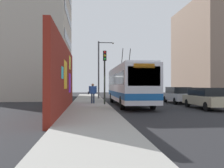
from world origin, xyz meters
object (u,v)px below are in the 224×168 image
(pedestrian_midblock, at_px, (93,92))
(street_lamp, at_px, (100,66))
(city_bus, at_px, (129,84))
(parked_car_silver, at_px, (178,95))
(traffic_light, at_px, (105,68))
(parked_car_champagne, at_px, (207,98))

(pedestrian_midblock, distance_m, street_lamp, 8.49)
(pedestrian_midblock, height_order, street_lamp, street_lamp)
(city_bus, distance_m, parked_car_silver, 5.65)
(city_bus, bearing_deg, traffic_light, 105.68)
(street_lamp, bearing_deg, traffic_light, 179.25)
(city_bus, bearing_deg, street_lamp, 13.32)
(parked_car_champagne, relative_size, parked_car_silver, 1.10)
(parked_car_silver, relative_size, pedestrian_midblock, 2.51)
(parked_car_champagne, xyz_separation_m, traffic_light, (3.18, 7.35, 2.34))
(city_bus, height_order, parked_car_champagne, city_bus)
(parked_car_champagne, bearing_deg, traffic_light, 66.60)
(city_bus, relative_size, parked_car_silver, 2.69)
(parked_car_champagne, bearing_deg, street_lamp, 30.33)
(city_bus, height_order, street_lamp, street_lamp)
(parked_car_champagne, relative_size, traffic_light, 1.07)
(parked_car_champagne, xyz_separation_m, pedestrian_midblock, (4.47, 8.33, 0.36))
(parked_car_champagne, bearing_deg, parked_car_silver, -0.00)
(parked_car_champagne, relative_size, street_lamp, 0.70)
(parked_car_silver, bearing_deg, city_bus, 110.54)
(city_bus, relative_size, street_lamp, 1.72)
(pedestrian_midblock, height_order, traffic_light, traffic_light)
(parked_car_silver, relative_size, street_lamp, 0.64)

